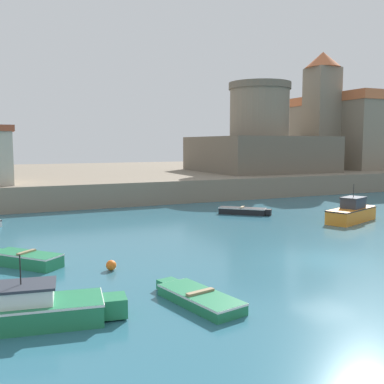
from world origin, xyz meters
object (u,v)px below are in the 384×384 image
dinghy_green_1 (198,297)px  fortress (259,143)px  dinghy_green_2 (25,259)px  church (345,129)px  mooring_buoy (111,265)px  motorboat_green_5 (19,311)px  motorboat_orange_7 (352,212)px  dinghy_black_3 (244,211)px

dinghy_green_1 → fortress: (23.85, 33.34, 5.19)m
dinghy_green_2 → church: church is taller
mooring_buoy → church: (40.76, 29.89, 7.13)m
motorboat_green_5 → mooring_buoy: (3.95, 4.66, -0.25)m
motorboat_orange_7 → church: 34.22m
fortress → dinghy_green_2: bearing=-138.1°
dinghy_green_2 → church: size_ratio=0.22×
dinghy_black_3 → motorboat_orange_7: (5.24, -5.86, 0.35)m
dinghy_green_2 → dinghy_black_3: (16.36, 8.52, -0.04)m
dinghy_black_3 → mooring_buoy: 16.96m
church → mooring_buoy: bearing=-143.7°
motorboat_green_5 → mooring_buoy: 6.11m
dinghy_black_3 → fortress: fortress is taller
motorboat_orange_7 → dinghy_black_3: bearing=131.8°
dinghy_black_3 → church: church is taller
dinghy_green_1 → motorboat_orange_7: bearing=31.4°
motorboat_orange_7 → motorboat_green_5: bearing=-156.6°
dinghy_green_2 → mooring_buoy: 4.04m
dinghy_black_3 → motorboat_green_5: 23.00m
motorboat_orange_7 → mooring_buoy: motorboat_orange_7 is taller
dinghy_green_2 → mooring_buoy: bearing=-34.8°
motorboat_green_5 → motorboat_orange_7: (22.24, 9.63, 0.16)m
dinghy_green_2 → motorboat_orange_7: 21.76m
dinghy_green_2 → dinghy_black_3: dinghy_green_2 is taller
dinghy_green_1 → motorboat_green_5: 5.66m
dinghy_green_2 → fortress: 39.08m
dinghy_green_1 → dinghy_black_3: dinghy_black_3 is taller
motorboat_orange_7 → mooring_buoy: size_ratio=12.19×
motorboat_green_5 → motorboat_orange_7: bearing=23.4°
motorboat_green_5 → church: bearing=37.7°
mooring_buoy → dinghy_green_2: bearing=145.2°
dinghy_black_3 → fortress: 21.98m
dinghy_green_2 → motorboat_green_5: 7.00m
motorboat_green_5 → mooring_buoy: size_ratio=13.73×
mooring_buoy → dinghy_green_1: bearing=-71.9°
motorboat_green_5 → motorboat_orange_7: motorboat_orange_7 is taller
dinghy_black_3 → motorboat_orange_7: 7.87m
church → motorboat_green_5: bearing=-142.3°
motorboat_green_5 → motorboat_orange_7: size_ratio=1.13×
dinghy_green_2 → church: 52.46m
dinghy_green_1 → motorboat_orange_7: size_ratio=0.75×
church → fortress: 15.45m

